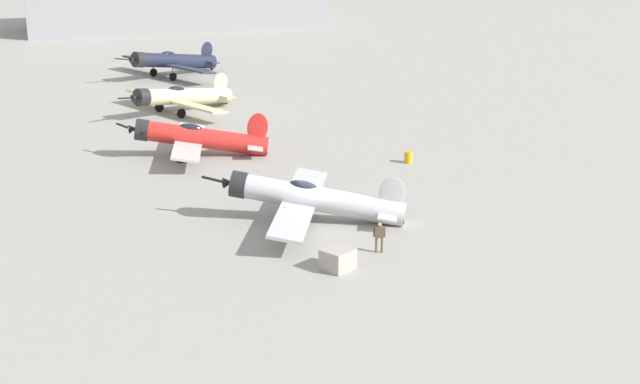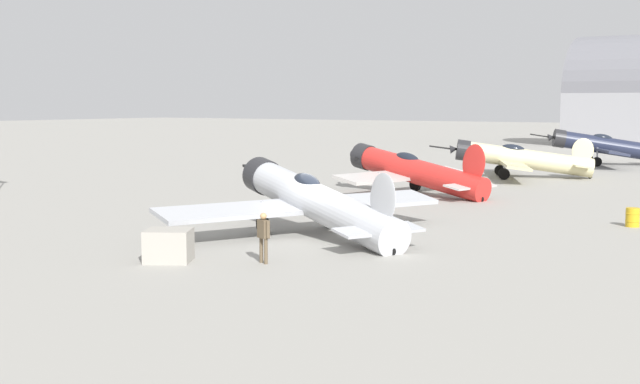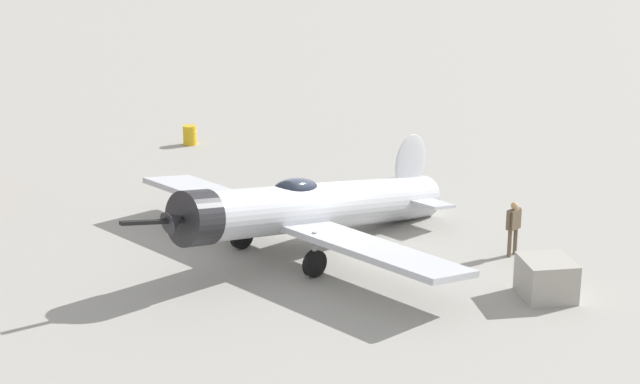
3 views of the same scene
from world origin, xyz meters
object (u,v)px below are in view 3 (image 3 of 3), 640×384
(equipment_crate, at_px, (546,278))
(fuel_drum, at_px, (190,135))
(ground_crew_mechanic, at_px, (513,223))
(airplane_foreground, at_px, (307,209))

(equipment_crate, bearing_deg, fuel_drum, -123.39)
(fuel_drum, bearing_deg, ground_crew_mechanic, 61.74)
(equipment_crate, bearing_deg, ground_crew_mechanic, -152.33)
(ground_crew_mechanic, bearing_deg, equipment_crate, -39.41)
(airplane_foreground, xyz_separation_m, fuel_drum, (-10.22, -9.49, -0.98))
(ground_crew_mechanic, distance_m, fuel_drum, 17.47)
(airplane_foreground, distance_m, equipment_crate, 7.49)
(fuel_drum, bearing_deg, equipment_crate, 56.61)
(equipment_crate, distance_m, fuel_drum, 20.21)
(airplane_foreground, xyz_separation_m, ground_crew_mechanic, (-1.95, 5.89, -0.36))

